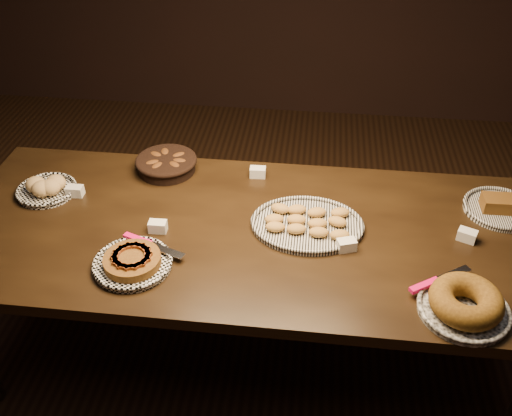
# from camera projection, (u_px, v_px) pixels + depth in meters

# --- Properties ---
(ground) EXTENTS (5.00, 5.00, 0.00)m
(ground) POSITION_uv_depth(u_px,v_px,m) (249.00, 351.00, 2.72)
(ground) COLOR black
(ground) RESTS_ON ground
(buffet_table) EXTENTS (2.40, 1.00, 0.75)m
(buffet_table) POSITION_uv_depth(u_px,v_px,m) (248.00, 243.00, 2.31)
(buffet_table) COLOR black
(buffet_table) RESTS_ON ground
(apple_tart_plate) EXTENTS (0.33, 0.29, 0.06)m
(apple_tart_plate) POSITION_uv_depth(u_px,v_px,m) (133.00, 262.00, 2.08)
(apple_tart_plate) COLOR white
(apple_tart_plate) RESTS_ON buffet_table
(madeleine_platter) EXTENTS (0.45, 0.36, 0.05)m
(madeleine_platter) POSITION_uv_depth(u_px,v_px,m) (307.00, 223.00, 2.26)
(madeleine_platter) COLOR black
(madeleine_platter) RESTS_ON buffet_table
(bundt_cake_plate) EXTENTS (0.33, 0.37, 0.10)m
(bundt_cake_plate) POSITION_uv_depth(u_px,v_px,m) (465.00, 304.00, 1.89)
(bundt_cake_plate) COLOR black
(bundt_cake_plate) RESTS_ON buffet_table
(croissant_basket) EXTENTS (0.31, 0.31, 0.07)m
(croissant_basket) POSITION_uv_depth(u_px,v_px,m) (166.00, 163.00, 2.58)
(croissant_basket) COLOR black
(croissant_basket) RESTS_ON buffet_table
(bread_roll_plate) EXTENTS (0.26, 0.26, 0.08)m
(bread_roll_plate) POSITION_uv_depth(u_px,v_px,m) (46.00, 188.00, 2.44)
(bread_roll_plate) COLOR white
(bread_roll_plate) RESTS_ON buffet_table
(loaf_plate) EXTENTS (0.30, 0.30, 0.07)m
(loaf_plate) POSITION_uv_depth(u_px,v_px,m) (501.00, 207.00, 2.35)
(loaf_plate) COLOR black
(loaf_plate) RESTS_ON buffet_table
(tent_cards) EXTENTS (1.69, 0.52, 0.04)m
(tent_cards) POSITION_uv_depth(u_px,v_px,m) (256.00, 212.00, 2.32)
(tent_cards) COLOR white
(tent_cards) RESTS_ON buffet_table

